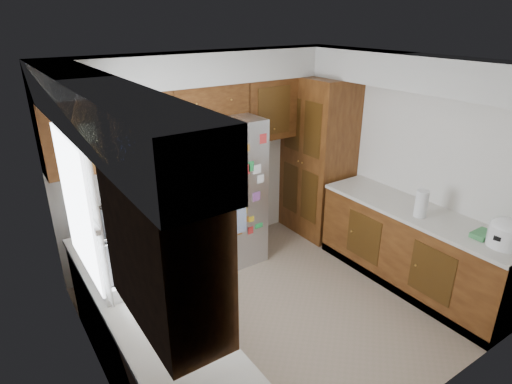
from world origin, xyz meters
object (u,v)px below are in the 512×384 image
Objects in this scene: rice_cooker at (506,232)px; paper_towel at (421,204)px; fridge at (220,193)px; pantry at (318,158)px.

paper_towel reaches higher than rice_cooker.
fridge is 5.81× the size of rice_cooker.
paper_towel is at bearing -93.68° from pantry.
pantry reaches higher than fridge.
pantry is at bearing -2.05° from fridge.
pantry is 6.94× the size of rice_cooker.
pantry reaches higher than paper_towel.
fridge reaches higher than paper_towel.
rice_cooker is 1.07× the size of paper_towel.
rice_cooker is at bearing -59.87° from fridge.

